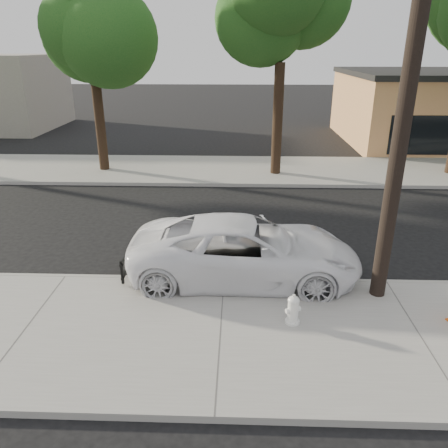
{
  "coord_description": "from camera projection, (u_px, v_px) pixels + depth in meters",
  "views": [
    {
      "loc": [
        0.33,
        -11.66,
        5.5
      ],
      "look_at": [
        -0.05,
        -0.61,
        1.0
      ],
      "focal_mm": 35.0,
      "sensor_mm": 36.0,
      "label": 1
    }
  ],
  "objects": [
    {
      "name": "police_cruiser",
      "position": [
        245.0,
        250.0,
        10.89
      ],
      "size": [
        5.72,
        2.69,
        1.58
      ],
      "primitive_type": "imported",
      "rotation": [
        0.0,
        0.0,
        1.56
      ],
      "color": "white",
      "rests_on": "ground"
    },
    {
      "name": "fire_hydrant",
      "position": [
        293.0,
        310.0,
        9.01
      ],
      "size": [
        0.34,
        0.3,
        0.63
      ],
      "rotation": [
        0.0,
        0.0,
        0.38
      ],
      "color": "white",
      "rests_on": "near_sidewalk"
    },
    {
      "name": "utility_pole",
      "position": [
        408.0,
        91.0,
        8.49
      ],
      "size": [
        1.4,
        0.34,
        9.0
      ],
      "color": "black",
      "rests_on": "near_sidewalk"
    },
    {
      "name": "ground",
      "position": [
        227.0,
        248.0,
        12.87
      ],
      "size": [
        120.0,
        120.0,
        0.0
      ],
      "primitive_type": "plane",
      "color": "black",
      "rests_on": "ground"
    },
    {
      "name": "curb_near",
      "position": [
        224.0,
        281.0,
        10.9
      ],
      "size": [
        90.0,
        0.12,
        0.16
      ],
      "primitive_type": "cube",
      "color": "#9E9B93",
      "rests_on": "ground"
    },
    {
      "name": "tree_c",
      "position": [
        288.0,
        8.0,
        17.27
      ],
      "size": [
        4.96,
        4.8,
        9.55
      ],
      "color": "black",
      "rests_on": "far_sidewalk"
    },
    {
      "name": "tree_b",
      "position": [
        94.0,
        30.0,
        18.2
      ],
      "size": [
        4.34,
        4.2,
        8.45
      ],
      "color": "black",
      "rests_on": "far_sidewalk"
    },
    {
      "name": "near_sidewalk",
      "position": [
        220.0,
        334.0,
        8.87
      ],
      "size": [
        90.0,
        4.4,
        0.15
      ],
      "primitive_type": "cube",
      "color": "gray",
      "rests_on": "ground"
    },
    {
      "name": "far_sidewalk",
      "position": [
        232.0,
        170.0,
        20.71
      ],
      "size": [
        90.0,
        5.0,
        0.15
      ],
      "primitive_type": "cube",
      "color": "gray",
      "rests_on": "ground"
    }
  ]
}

